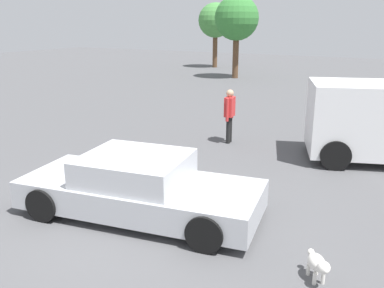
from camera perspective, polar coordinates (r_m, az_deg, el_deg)
name	(u,v)px	position (r m, az deg, el deg)	size (l,w,h in m)	color
ground_plane	(135,217)	(8.08, -7.80, -9.99)	(80.00, 80.00, 0.00)	#515154
sedan_foreground	(139,187)	(7.99, -7.31, -5.95)	(4.81, 2.55, 1.18)	#B7BABF
dog	(318,264)	(6.38, 16.97, -15.55)	(0.42, 0.51, 0.43)	white
pedestrian	(230,112)	(12.57, 5.20, 4.48)	(0.29, 0.57, 1.64)	black
tree_back_left	(215,21)	(34.07, 3.25, 16.60)	(2.70, 2.70, 5.03)	brown
tree_back_center	(237,19)	(27.57, 6.18, 16.79)	(2.81, 2.81, 5.20)	brown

